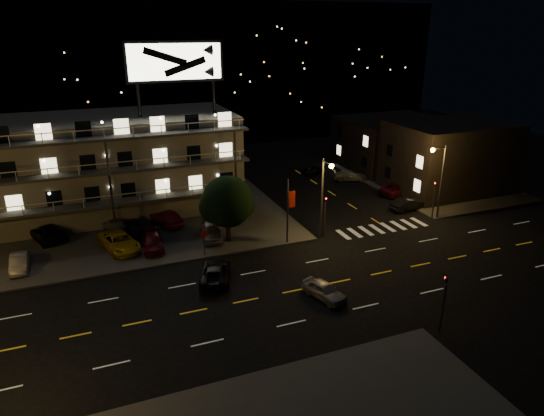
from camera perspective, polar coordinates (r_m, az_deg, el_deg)
name	(u,v)px	position (r m, az deg, el deg)	size (l,w,h in m)	color
ground	(270,296)	(37.80, -0.18, -10.28)	(140.00, 140.00, 0.00)	black
curb_nw	(73,227)	(53.85, -22.38, -2.08)	(44.00, 24.00, 0.15)	#3B3B39
curb_ne	(424,180)	(68.15, 17.47, 3.13)	(16.00, 24.00, 0.15)	#3B3B39
motel	(105,164)	(55.93, -19.00, 4.89)	(28.00, 13.80, 18.10)	gray
side_bldg_front	(449,157)	(64.14, 20.05, 5.66)	(14.06, 10.00, 8.50)	black
side_bldg_back	(392,143)	(73.42, 13.89, 7.46)	(14.06, 12.00, 7.00)	black
hill_backdrop	(108,71)	(99.50, -18.77, 14.99)	(120.00, 25.00, 24.00)	black
streetlight_nc	(324,191)	(45.58, 6.14, 1.99)	(0.44, 1.92, 8.00)	#2D2D30
streetlight_ne	(439,175)	(53.34, 19.10, 3.72)	(1.92, 0.44, 8.00)	#2D2D30
signal_nw	(325,212)	(47.07, 6.26, -0.49)	(0.20, 0.27, 4.60)	#2D2D30
signal_sw	(444,298)	(34.47, 19.58, -9.94)	(0.20, 0.27, 4.60)	#2D2D30
signal_ne	(434,196)	(54.09, 18.56, 1.35)	(0.27, 0.20, 4.60)	#2D2D30
banner_north	(288,209)	(45.08, 1.94, -0.17)	(0.83, 0.16, 6.40)	#2D2D30
stop_sign	(204,239)	(43.53, -8.02, -3.60)	(0.91, 0.11, 2.61)	#2D2D30
tree	(227,203)	(45.38, -5.32, 0.58)	(5.07, 4.88, 6.38)	black
lot_car_1	(19,262)	(46.19, -27.61, -5.69)	(1.34, 3.85, 1.27)	#939399
lot_car_2	(119,242)	(46.61, -17.51, -3.81)	(2.51, 5.44, 1.51)	gold
lot_car_3	(153,242)	(46.01, -13.84, -3.88)	(1.84, 4.53, 1.32)	#540C16
lot_car_4	(211,231)	(47.06, -7.15, -2.71)	(1.82, 4.51, 1.54)	#939399
lot_car_6	(47,232)	(51.37, -24.99, -2.57)	(2.44, 5.29, 1.47)	black
lot_car_7	(115,226)	(50.76, -18.01, -1.98)	(1.81, 4.46, 1.30)	#939399
lot_car_8	(133,227)	(49.57, -16.03, -2.15)	(1.81, 4.51, 1.54)	black
lot_car_9	(165,218)	(51.05, -12.49, -1.18)	(1.58, 4.52, 1.49)	#540C16
side_car_0	(407,204)	(56.44, 15.65, 0.42)	(1.45, 4.15, 1.37)	black
side_car_1	(398,189)	(61.39, 14.61, 2.15)	(2.31, 5.00, 1.39)	#540C16
side_car_2	(350,176)	(65.94, 9.18, 3.78)	(1.83, 4.49, 1.30)	#939399
side_car_3	(313,170)	(68.13, 4.90, 4.51)	(1.51, 3.75, 1.28)	black
road_car_east	(324,290)	(37.40, 6.16, -9.61)	(1.54, 3.83, 1.31)	#939399
road_car_west	(215,272)	(39.92, -6.68, -7.51)	(2.28, 4.94, 1.37)	black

